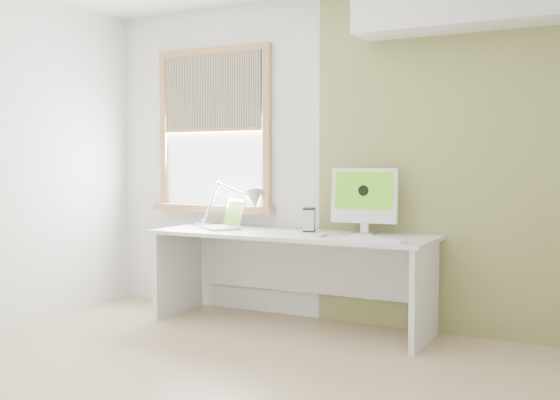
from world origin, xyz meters
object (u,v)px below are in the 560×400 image
Objects in this scene: desk_lamp at (245,203)px; imac at (364,197)px; external_drive at (309,220)px; laptop at (226,221)px; desk at (294,257)px.

desk_lamp is 1.35× the size of imac.
laptop is at bearing -171.13° from external_drive.
desk_lamp is 3.73× the size of external_drive.
imac reaches higher than external_drive.
imac is at bearing 6.46° from laptop.
imac reaches higher than desk.
desk is at bearing -131.44° from external_drive.
imac reaches higher than laptop.
external_drive is 0.36× the size of imac.
laptop is (-0.06, -0.20, -0.14)m from desk_lamp.
imac is (1.14, 0.13, 0.22)m from laptop.
desk is 4.33× the size of imac.
laptop is 2.40× the size of external_drive.
laptop is (-0.61, -0.01, 0.26)m from desk.
desk_lamp is 0.25m from laptop.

